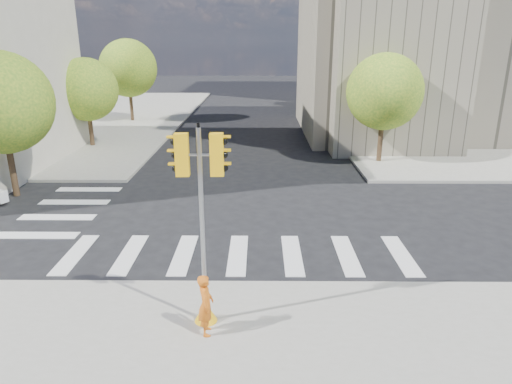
% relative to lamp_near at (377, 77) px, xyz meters
% --- Properties ---
extents(ground, '(160.00, 160.00, 0.00)m').
position_rel_lamp_near_xyz_m(ground, '(-8.00, -14.00, -4.58)').
color(ground, black).
rests_on(ground, ground).
extents(sidewalk_far_right, '(28.00, 40.00, 0.15)m').
position_rel_lamp_near_xyz_m(sidewalk_far_right, '(12.00, 12.00, -4.50)').
color(sidewalk_far_right, gray).
rests_on(sidewalk_far_right, ground).
extents(sidewalk_far_left, '(28.00, 40.00, 0.15)m').
position_rel_lamp_near_xyz_m(sidewalk_far_left, '(-28.00, 12.00, -4.50)').
color(sidewalk_far_left, gray).
rests_on(sidewalk_far_left, ground).
extents(civic_building, '(26.00, 16.00, 19.39)m').
position_rel_lamp_near_xyz_m(civic_building, '(7.59, 5.12, 2.68)').
color(civic_building, gray).
rests_on(civic_building, ground).
extents(tree_lw_near, '(4.40, 4.40, 6.41)m').
position_rel_lamp_near_xyz_m(tree_lw_near, '(-18.50, -10.00, -0.38)').
color(tree_lw_near, '#382616').
rests_on(tree_lw_near, ground).
extents(tree_lw_mid, '(4.00, 4.00, 5.77)m').
position_rel_lamp_near_xyz_m(tree_lw_mid, '(-18.50, 0.00, -0.82)').
color(tree_lw_mid, '#382616').
rests_on(tree_lw_mid, ground).
extents(tree_lw_far, '(4.80, 4.80, 6.95)m').
position_rel_lamp_near_xyz_m(tree_lw_far, '(-18.50, 10.00, -0.04)').
color(tree_lw_far, '#382616').
rests_on(tree_lw_far, ground).
extents(tree_re_near, '(4.20, 4.20, 6.16)m').
position_rel_lamp_near_xyz_m(tree_re_near, '(-0.50, -4.00, -0.53)').
color(tree_re_near, '#382616').
rests_on(tree_re_near, ground).
extents(tree_re_mid, '(4.60, 4.60, 6.66)m').
position_rel_lamp_near_xyz_m(tree_re_mid, '(-0.50, 8.00, -0.23)').
color(tree_re_mid, '#382616').
rests_on(tree_re_mid, ground).
extents(tree_re_far, '(4.00, 4.00, 5.88)m').
position_rel_lamp_near_xyz_m(tree_re_far, '(-0.50, 20.00, -0.71)').
color(tree_re_far, '#382616').
rests_on(tree_re_far, ground).
extents(lamp_near, '(0.35, 0.18, 8.11)m').
position_rel_lamp_near_xyz_m(lamp_near, '(0.00, 0.00, 0.00)').
color(lamp_near, black).
rests_on(lamp_near, sidewalk_far_right).
extents(lamp_far, '(0.35, 0.18, 8.11)m').
position_rel_lamp_near_xyz_m(lamp_far, '(0.00, 14.00, 0.00)').
color(lamp_far, black).
rests_on(lamp_far, sidewalk_far_right).
extents(traffic_signal, '(1.07, 0.56, 4.92)m').
position_rel_lamp_near_xyz_m(traffic_signal, '(-8.70, -19.96, -2.33)').
color(traffic_signal, '#FAB60D').
rests_on(traffic_signal, sidewalk_near).
extents(photographer, '(0.42, 0.59, 1.52)m').
position_rel_lamp_near_xyz_m(photographer, '(-8.63, -20.46, -3.67)').
color(photographer, '#CD5F13').
rests_on(photographer, sidewalk_near).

